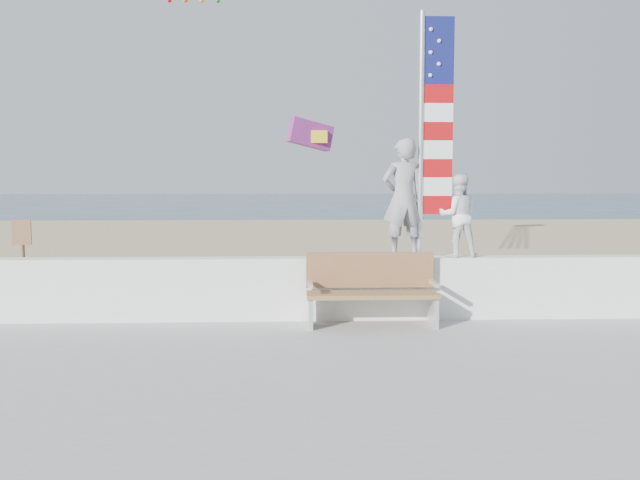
# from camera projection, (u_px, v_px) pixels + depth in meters

# --- Properties ---
(ground) EXTENTS (220.00, 220.00, 0.00)m
(ground) POSITION_uv_depth(u_px,v_px,m) (309.00, 369.00, 7.88)
(ground) COLOR #314862
(ground) RESTS_ON ground
(sand) EXTENTS (90.00, 40.00, 0.08)m
(sand) POSITION_uv_depth(u_px,v_px,m) (300.00, 267.00, 16.83)
(sand) COLOR tan
(sand) RESTS_ON ground
(seawall) EXTENTS (30.00, 0.35, 0.90)m
(seawall) POSITION_uv_depth(u_px,v_px,m) (306.00, 288.00, 9.81)
(seawall) COLOR white
(seawall) RESTS_ON boardwalk
(adult) EXTENTS (0.68, 0.50, 1.71)m
(adult) POSITION_uv_depth(u_px,v_px,m) (403.00, 198.00, 9.76)
(adult) COLOR gray
(adult) RESTS_ON seawall
(child) EXTENTS (0.59, 0.46, 1.20)m
(child) POSITION_uv_depth(u_px,v_px,m) (458.00, 216.00, 9.82)
(child) COLOR white
(child) RESTS_ON seawall
(bench) EXTENTS (1.80, 0.57, 1.00)m
(bench) POSITION_uv_depth(u_px,v_px,m) (371.00, 289.00, 9.39)
(bench) COLOR olive
(bench) RESTS_ON boardwalk
(flag) EXTENTS (0.50, 0.08, 3.50)m
(flag) POSITION_uv_depth(u_px,v_px,m) (430.00, 124.00, 9.68)
(flag) COLOR white
(flag) RESTS_ON seawall
(parafoil_kite) EXTENTS (0.89, 0.54, 0.60)m
(parafoil_kite) POSITION_uv_depth(u_px,v_px,m) (311.00, 135.00, 12.18)
(parafoil_kite) COLOR red
(parafoil_kite) RESTS_ON ground
(sign) EXTENTS (0.32, 0.07, 1.46)m
(sign) POSITION_uv_depth(u_px,v_px,m) (23.00, 255.00, 11.31)
(sign) COLOR olive
(sign) RESTS_ON sand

